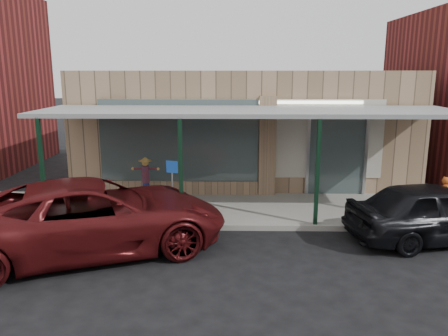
{
  "coord_description": "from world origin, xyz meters",
  "views": [
    {
      "loc": [
        -0.43,
        -9.06,
        4.19
      ],
      "look_at": [
        -0.67,
        2.6,
        1.59
      ],
      "focal_mm": 35.0,
      "sensor_mm": 36.0,
      "label": 1
    }
  ],
  "objects_px": {
    "barrel_scarecrow": "(146,187)",
    "handicap_sign": "(172,181)",
    "car_maroon": "(94,216)",
    "parked_sedan": "(437,212)",
    "barrel_pumpkin": "(102,203)"
  },
  "relations": [
    {
      "from": "barrel_scarecrow",
      "to": "handicap_sign",
      "type": "xyz_separation_m",
      "value": [
        1.02,
        -1.34,
        0.55
      ]
    },
    {
      "from": "barrel_scarecrow",
      "to": "parked_sedan",
      "type": "distance_m",
      "value": 8.21
    },
    {
      "from": "barrel_scarecrow",
      "to": "handicap_sign",
      "type": "relative_size",
      "value": 0.9
    },
    {
      "from": "barrel_pumpkin",
      "to": "car_maroon",
      "type": "relative_size",
      "value": 0.12
    },
    {
      "from": "barrel_pumpkin",
      "to": "car_maroon",
      "type": "bearing_deg",
      "value": -77.3
    },
    {
      "from": "handicap_sign",
      "to": "car_maroon",
      "type": "distance_m",
      "value": 2.62
    },
    {
      "from": "barrel_pumpkin",
      "to": "handicap_sign",
      "type": "height_order",
      "value": "handicap_sign"
    },
    {
      "from": "barrel_pumpkin",
      "to": "car_maroon",
      "type": "distance_m",
      "value": 2.6
    },
    {
      "from": "barrel_pumpkin",
      "to": "handicap_sign",
      "type": "distance_m",
      "value": 2.31
    },
    {
      "from": "parked_sedan",
      "to": "car_maroon",
      "type": "height_order",
      "value": "car_maroon"
    },
    {
      "from": "barrel_scarecrow",
      "to": "car_maroon",
      "type": "distance_m",
      "value": 3.47
    },
    {
      "from": "barrel_scarecrow",
      "to": "parked_sedan",
      "type": "bearing_deg",
      "value": 4.47
    },
    {
      "from": "barrel_scarecrow",
      "to": "car_maroon",
      "type": "height_order",
      "value": "car_maroon"
    },
    {
      "from": "barrel_scarecrow",
      "to": "handicap_sign",
      "type": "height_order",
      "value": "handicap_sign"
    },
    {
      "from": "barrel_scarecrow",
      "to": "car_maroon",
      "type": "xyz_separation_m",
      "value": [
        -0.55,
        -3.42,
        0.22
      ]
    }
  ]
}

